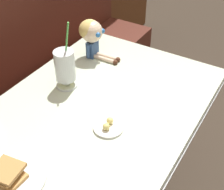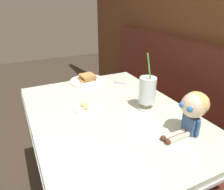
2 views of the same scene
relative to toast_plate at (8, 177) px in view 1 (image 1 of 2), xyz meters
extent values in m
cube|color=#512319|center=(0.48, 0.55, -0.53)|extent=(2.60, 0.48, 0.45)
cube|color=beige|center=(0.48, -0.04, -0.03)|extent=(1.10, 0.80, 0.03)
cube|color=#B7BABF|center=(0.48, -0.04, -0.05)|extent=(1.11, 0.81, 0.02)
cylinder|color=#A5A8AD|center=(0.48, -0.04, -0.39)|extent=(0.14, 0.14, 0.65)
cylinder|color=white|center=(0.00, 0.00, -0.01)|extent=(0.25, 0.25, 0.01)
cube|color=tan|center=(-0.01, -0.01, 0.01)|extent=(0.10, 0.10, 0.01)
cube|color=#B78447|center=(0.00, 0.01, 0.02)|extent=(0.11, 0.11, 0.01)
cube|color=#B78447|center=(0.00, 0.00, 0.04)|extent=(0.11, 0.11, 0.01)
cylinder|color=silver|center=(0.51, 0.15, -0.01)|extent=(0.10, 0.10, 0.01)
cylinder|color=silver|center=(0.51, 0.15, 0.01)|extent=(0.03, 0.03, 0.03)
cylinder|color=silver|center=(0.51, 0.15, 0.09)|extent=(0.09, 0.09, 0.14)
cylinder|color=#E0DB6B|center=(0.51, 0.15, 0.09)|extent=(0.08, 0.08, 0.13)
cylinder|color=#51B74C|center=(0.53, 0.15, 0.19)|extent=(0.01, 0.05, 0.22)
cylinder|color=white|center=(0.38, -0.15, -0.01)|extent=(0.12, 0.12, 0.01)
sphere|color=#F4E07A|center=(0.36, -0.15, 0.01)|extent=(0.03, 0.03, 0.03)
sphere|color=#F4E07A|center=(0.40, -0.15, 0.01)|extent=(0.03, 0.03, 0.03)
cube|color=#385689|center=(0.79, 0.20, 0.03)|extent=(0.07, 0.04, 0.08)
sphere|color=beige|center=(0.79, 0.20, 0.12)|extent=(0.11, 0.11, 0.11)
ellipsoid|color=#D8B766|center=(0.79, 0.21, 0.13)|extent=(0.12, 0.11, 0.10)
sphere|color=#2D6BB2|center=(0.77, 0.15, 0.13)|extent=(0.03, 0.03, 0.03)
sphere|color=#2D6BB2|center=(0.82, 0.15, 0.13)|extent=(0.03, 0.03, 0.03)
cylinder|color=beige|center=(0.78, 0.12, -0.01)|extent=(0.03, 0.12, 0.02)
cylinder|color=beige|center=(0.81, 0.12, -0.01)|extent=(0.03, 0.12, 0.02)
sphere|color=#4C2819|center=(0.79, 0.06, -0.01)|extent=(0.03, 0.03, 0.03)
sphere|color=#4C2819|center=(0.81, 0.06, -0.01)|extent=(0.03, 0.03, 0.03)
cylinder|color=#385689|center=(0.75, 0.20, 0.03)|extent=(0.02, 0.02, 0.07)
cylinder|color=#385689|center=(0.83, 0.20, 0.03)|extent=(0.02, 0.02, 0.07)
camera|label=1|loc=(-0.38, -0.63, 0.86)|focal=51.17mm
camera|label=2|loc=(1.37, -0.47, 0.55)|focal=34.54mm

